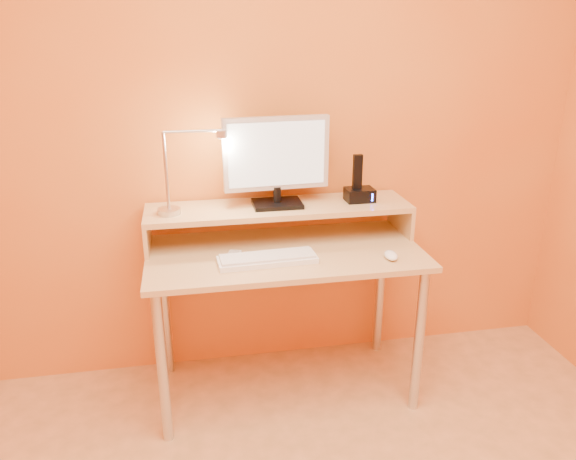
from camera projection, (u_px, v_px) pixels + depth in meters
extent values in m
cube|color=orange|center=(272.00, 118.00, 2.52)|extent=(3.00, 0.04, 2.50)
cylinder|color=silver|center=(162.00, 369.00, 2.21)|extent=(0.04, 0.04, 0.69)
cylinder|color=silver|center=(419.00, 341.00, 2.40)|extent=(0.04, 0.04, 0.69)
cylinder|color=silver|center=(165.00, 310.00, 2.67)|extent=(0.04, 0.04, 0.69)
cylinder|color=silver|center=(380.00, 291.00, 2.86)|extent=(0.04, 0.04, 0.69)
cube|color=tan|center=(285.00, 253.00, 2.41)|extent=(1.20, 0.60, 0.02)
cube|color=tan|center=(147.00, 233.00, 2.42)|extent=(0.02, 0.30, 0.14)
cube|color=tan|center=(401.00, 217.00, 2.63)|extent=(0.02, 0.30, 0.14)
cube|color=tan|center=(279.00, 208.00, 2.50)|extent=(1.20, 0.30, 0.02)
cube|color=black|center=(277.00, 204.00, 2.49)|extent=(0.22, 0.16, 0.02)
cylinder|color=black|center=(277.00, 194.00, 2.47)|extent=(0.04, 0.04, 0.07)
cube|color=silver|center=(276.00, 153.00, 2.42)|extent=(0.48, 0.07, 0.32)
cube|color=black|center=(276.00, 152.00, 2.44)|extent=(0.43, 0.04, 0.27)
cube|color=white|center=(277.00, 154.00, 2.40)|extent=(0.43, 0.03, 0.28)
cylinder|color=silver|center=(169.00, 211.00, 2.37)|extent=(0.10, 0.10, 0.02)
cylinder|color=silver|center=(166.00, 171.00, 2.31)|extent=(0.01, 0.01, 0.33)
cylinder|color=silver|center=(192.00, 131.00, 2.28)|extent=(0.24, 0.01, 0.01)
cylinder|color=silver|center=(222.00, 134.00, 2.30)|extent=(0.04, 0.04, 0.03)
cylinder|color=#FFEAC6|center=(222.00, 138.00, 2.31)|extent=(0.03, 0.03, 0.00)
cube|color=black|center=(360.00, 195.00, 2.55)|extent=(0.13, 0.10, 0.06)
cube|color=black|center=(357.00, 172.00, 2.51)|extent=(0.04, 0.03, 0.16)
cube|color=#304AFF|center=(372.00, 197.00, 2.51)|extent=(0.01, 0.00, 0.04)
cube|color=white|center=(267.00, 260.00, 2.29)|extent=(0.42, 0.15, 0.02)
ellipsoid|color=white|center=(391.00, 255.00, 2.32)|extent=(0.06, 0.10, 0.03)
cube|color=white|center=(230.00, 260.00, 2.29)|extent=(0.11, 0.19, 0.02)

